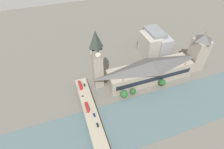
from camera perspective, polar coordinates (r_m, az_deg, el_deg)
The scene contains 18 objects.
ground_plane at distance 213.25m, azimuth 11.85°, elevation -4.61°, with size 600.00×600.00×0.00m, color #605E56.
river_water at distance 196.77m, azimuth 16.48°, elevation -11.34°, with size 54.86×360.00×0.30m, color #4C6066.
parliament_hall at distance 215.75m, azimuth 12.37°, elevation 1.23°, with size 24.61×105.42×28.18m.
clock_tower at distance 187.69m, azimuth -4.90°, elevation 4.82°, with size 11.79×11.79×73.43m.
victoria_tower at distance 245.48m, azimuth 26.31°, elevation 6.52°, with size 17.77×17.77×54.85m.
road_bridge at distance 172.83m, azimuth -5.25°, elevation -17.57°, with size 141.73×13.30×5.84m.
double_decker_bus_lead at distance 183.49m, azimuth -8.24°, elevation -10.48°, with size 11.13×2.55×4.69m.
double_decker_bus_mid at distance 204.66m, azimuth -10.43°, elevation -3.43°, with size 11.70×2.64×4.67m.
car_northbound_lead at distance 206.52m, azimuth -9.00°, elevation -3.40°, with size 4.73×1.92×1.47m.
car_northbound_mid at distance 195.57m, azimuth -9.61°, elevation -7.04°, with size 4.34×1.87×1.27m.
car_southbound_lead at distance 179.39m, azimuth -5.82°, elevation -13.01°, with size 4.75×1.80×1.47m.
car_southbound_mid at distance 173.15m, azimuth -4.73°, elevation -16.13°, with size 4.43×1.82×1.39m.
city_block_west at distance 259.64m, azimuth 13.29°, elevation 10.32°, with size 32.95×19.98×36.70m.
city_block_center at distance 253.26m, azimuth 12.09°, elevation 9.17°, with size 32.23×19.84×33.47m.
city_block_east at distance 259.57m, azimuth 15.43°, elevation 9.11°, with size 31.45×18.28×30.93m.
tree_embankment_near at distance 200.63m, azimuth 6.80°, elevation -5.51°, with size 7.04×7.04×8.66m.
tree_embankment_mid at distance 195.62m, azimuth 3.90°, elevation -6.37°, with size 8.79×8.79×10.74m.
tree_embankment_far at distance 215.21m, azimuth 16.02°, elevation -2.48°, with size 8.05×8.05×10.66m.
Camera 1 is at (-117.07, 87.31, 155.39)m, focal length 28.00 mm.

